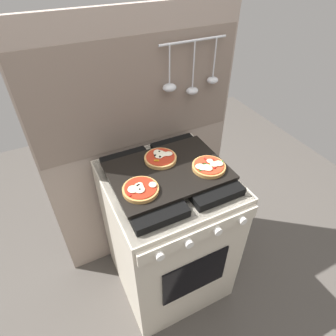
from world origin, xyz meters
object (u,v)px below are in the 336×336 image
at_px(stove, 168,232).
at_px(pizza_left, 140,189).
at_px(baking_tray, 168,171).
at_px(pizza_right, 209,166).
at_px(pizza_center, 160,157).

distance_m(stove, pizza_left, 0.51).
height_order(baking_tray, pizza_right, pizza_right).
height_order(pizza_left, pizza_right, pizza_left).
xyz_separation_m(baking_tray, pizza_center, (0.00, 0.09, 0.02)).
relative_size(pizza_left, pizza_center, 1.00).
bearing_deg(baking_tray, stove, -90.00).
relative_size(stove, pizza_right, 5.74).
height_order(pizza_left, pizza_center, same).
relative_size(baking_tray, pizza_left, 3.44).
xyz_separation_m(pizza_right, pizza_center, (-0.17, 0.16, 0.00)).
xyz_separation_m(pizza_left, pizza_right, (0.34, -0.00, -0.00)).
relative_size(baking_tray, pizza_center, 3.44).
bearing_deg(pizza_center, pizza_right, -43.25).
bearing_deg(stove, pizza_right, -23.65).
relative_size(stove, baking_tray, 1.67).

